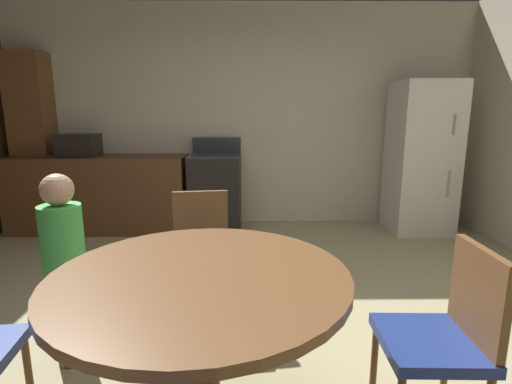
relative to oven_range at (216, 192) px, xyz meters
name	(u,v)px	position (x,y,z in m)	size (l,w,h in m)	color
ground_plane	(228,348)	(0.29, -2.45, -0.47)	(14.00, 14.00, 0.00)	tan
wall_back	(240,117)	(0.29, 0.40, 0.88)	(6.02, 0.12, 2.70)	beige
kitchen_counter	(101,193)	(-1.39, 0.00, -0.02)	(2.07, 0.60, 0.90)	brown
pantry_column	(35,142)	(-2.20, 0.18, 0.58)	(0.44, 0.36, 2.10)	brown
oven_range	(216,192)	(0.00, 0.00, 0.00)	(0.60, 0.60, 1.10)	black
refrigerator	(421,158)	(2.44, -0.05, 0.41)	(0.68, 0.68, 1.76)	white
microwave	(79,145)	(-1.59, 0.00, 0.56)	(0.44, 0.32, 0.26)	black
dining_table	(202,307)	(0.22, -3.07, 0.14)	(1.23, 1.23, 0.76)	brown
chair_north	(201,247)	(0.09, -2.05, 0.03)	(0.45, 0.45, 0.87)	brown
chair_east	(446,332)	(1.25, -3.10, 0.03)	(0.41, 0.41, 0.87)	brown
person_child	(65,266)	(-0.59, -2.55, 0.11)	(0.30, 0.30, 1.09)	#665B51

